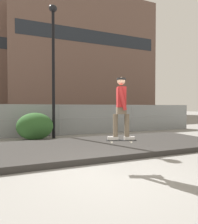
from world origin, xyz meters
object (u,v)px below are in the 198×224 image
skater (121,105)px  street_lamp (53,56)px  parked_car_mid (89,118)px  shrub_left (35,126)px  parked_car_near (12,119)px  skateboard (121,140)px

skater → street_lamp: (-0.85, 6.11, 2.68)m
parked_car_mid → shrub_left: 5.97m
skater → parked_car_near: bearing=107.0°
parked_car_near → shrub_left: size_ratio=2.43×
skateboard → skater: (0.00, 0.00, 0.96)m
skater → shrub_left: 6.22m
skater → shrub_left: skater is taller
street_lamp → shrub_left: street_lamp is taller
parked_car_near → shrub_left: bearing=-73.5°
parked_car_near → street_lamp: bearing=-60.5°
street_lamp → shrub_left: size_ratio=3.94×
parked_car_near → skateboard: bearing=-73.0°
parked_car_mid → skateboard: bearing=-104.0°
parked_car_near → shrub_left: 4.37m
parked_car_mid → shrub_left: parked_car_mid is taller
street_lamp → skateboard: bearing=-82.1°
parked_car_near → shrub_left: (1.24, -4.19, -0.13)m
skateboard → skater: size_ratio=0.49×
skater → parked_car_near: size_ratio=0.38×
shrub_left → skater: bearing=-72.6°
street_lamp → shrub_left: 3.86m
street_lamp → parked_car_mid: street_lamp is taller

